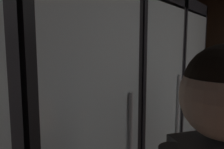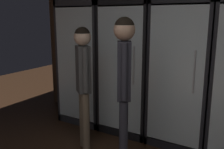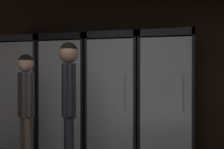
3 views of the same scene
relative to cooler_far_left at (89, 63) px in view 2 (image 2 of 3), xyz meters
The scene contains 6 objects.
wall_back 1.97m from the cooler_far_left, ahead, with size 6.00×0.06×2.80m, color #382619.
cooler_far_left is the anchor object (origin of this frame).
cooler_left 0.77m from the cooler_far_left, ahead, with size 0.75×0.66×1.93m.
cooler_center 1.55m from the cooler_far_left, ahead, with size 0.75×0.66×1.93m.
shopper_near 1.03m from the cooler_far_left, 57.34° to the right, with size 0.27×0.25×1.57m.
shopper_far 1.58m from the cooler_far_left, 39.97° to the right, with size 0.22×0.27×1.68m.
Camera 2 is at (0.60, -0.62, 1.69)m, focal length 41.54 mm.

